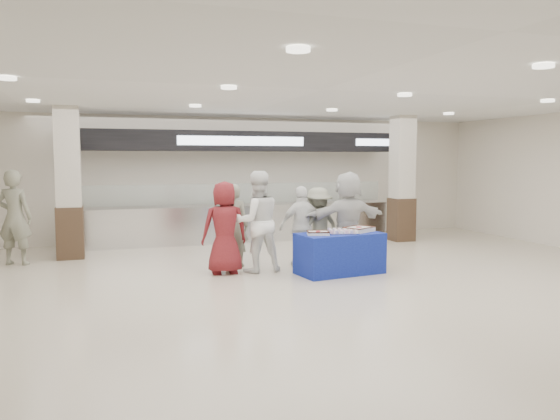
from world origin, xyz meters
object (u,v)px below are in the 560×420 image
object	(u,v)px
sheet_cake_right	(359,229)
chef_tall	(257,222)
sheet_cake_left	(318,233)
civilian_maroon	(225,228)
chef_short	(302,226)
soldier_bg	(15,217)
soldier_a	(233,225)
display_table	(340,253)
civilian_white	(348,219)
soldier_b	(318,226)
cupcake_tray	(343,231)

from	to	relation	value
sheet_cake_right	chef_tall	world-z (taller)	chef_tall
sheet_cake_left	civilian_maroon	world-z (taller)	civilian_maroon
chef_short	soldier_bg	distance (m)	5.71
soldier_a	soldier_bg	size ratio (longest dim) A/B	0.86
display_table	civilian_white	distance (m)	0.96
soldier_b	civilian_white	size ratio (longest dim) A/B	0.83
civilian_maroon	chef_tall	xyz separation A→B (m)	(0.62, -0.01, 0.09)
soldier_bg	sheet_cake_left	bearing A→B (deg)	173.85
soldier_b	soldier_bg	distance (m)	6.03
display_table	civilian_maroon	world-z (taller)	civilian_maroon
chef_short	civilian_white	bearing A→B (deg)	164.84
sheet_cake_left	cupcake_tray	distance (m)	0.52
civilian_maroon	chef_tall	distance (m)	0.62
sheet_cake_right	soldier_bg	bearing A→B (deg)	156.46
display_table	sheet_cake_left	size ratio (longest dim) A/B	3.44
chef_short	soldier_b	distance (m)	0.38
sheet_cake_left	soldier_bg	size ratio (longest dim) A/B	0.24
civilian_maroon	soldier_b	xyz separation A→B (m)	(1.97, 0.29, -0.08)
soldier_b	soldier_a	bearing A→B (deg)	-25.00
chef_tall	display_table	bearing A→B (deg)	153.24
chef_short	civilian_white	size ratio (longest dim) A/B	0.85
chef_tall	soldier_bg	size ratio (longest dim) A/B	0.99
cupcake_tray	civilian_maroon	size ratio (longest dim) A/B	0.31
sheet_cake_right	cupcake_tray	world-z (taller)	sheet_cake_right
sheet_cake_left	sheet_cake_right	size ratio (longest dim) A/B	0.70
display_table	chef_tall	size ratio (longest dim) A/B	0.82
display_table	chef_tall	bearing A→B (deg)	147.68
sheet_cake_left	cupcake_tray	xyz separation A→B (m)	(0.52, 0.07, -0.01)
chef_tall	soldier_bg	world-z (taller)	soldier_bg
chef_short	soldier_bg	bearing A→B (deg)	-20.83
civilian_white	soldier_bg	xyz separation A→B (m)	(-6.24, 2.16, 0.02)
display_table	chef_short	world-z (taller)	chef_short
soldier_a	civilian_white	bearing A→B (deg)	-172.85
sheet_cake_left	chef_tall	world-z (taller)	chef_tall
sheet_cake_right	civilian_maroon	world-z (taller)	civilian_maroon
display_table	sheet_cake_right	bearing A→B (deg)	4.11
civilian_white	chef_tall	bearing A→B (deg)	-2.82
chef_tall	civilian_white	world-z (taller)	chef_tall
display_table	sheet_cake_left	distance (m)	0.63
display_table	civilian_white	size ratio (longest dim) A/B	0.83
civilian_maroon	sheet_cake_left	bearing A→B (deg)	155.75
sheet_cake_right	soldier_bg	distance (m)	6.78
cupcake_tray	soldier_b	xyz separation A→B (m)	(-0.09, 0.96, -0.01)
soldier_b	sheet_cake_right	bearing A→B (deg)	105.52
soldier_a	chef_short	size ratio (longest dim) A/B	1.03
display_table	soldier_a	size ratio (longest dim) A/B	0.95
sheet_cake_left	cupcake_tray	size ratio (longest dim) A/B	0.85
civilian_maroon	chef_tall	world-z (taller)	chef_tall
sheet_cake_right	display_table	bearing A→B (deg)	-168.18
sheet_cake_right	soldier_b	bearing A→B (deg)	119.10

